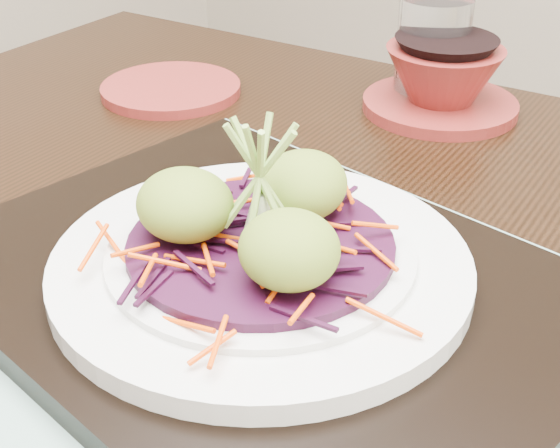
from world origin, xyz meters
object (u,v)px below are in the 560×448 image
Objects in this scene: terracotta_bowl_set at (442,83)px; serving_tray at (261,286)px; dining_table at (356,360)px; terracotta_side_plate at (171,89)px; water_glass at (432,50)px; white_plate at (261,263)px.

serving_tray is at bearing -79.18° from terracotta_bowl_set.
terracotta_side_plate is (-0.35, 0.14, 0.10)m from dining_table.
water_glass reaches higher than serving_tray.
water_glass is (0.23, 0.17, 0.05)m from terracotta_side_plate.
dining_table is at bearing 81.77° from serving_tray.
dining_table is at bearing 76.49° from white_plate.
dining_table is 0.33m from terracotta_bowl_set.
dining_table is 0.16m from white_plate.
terracotta_side_plate reaches higher than dining_table.
serving_tray is at bearing -109.85° from dining_table.
water_glass is (-0.12, 0.31, 0.15)m from dining_table.
terracotta_side_plate is 0.29m from water_glass.
white_plate is 0.38m from terracotta_bowl_set.
serving_tray is at bearing -35.61° from terracotta_side_plate.
water_glass is at bearing 139.53° from terracotta_bowl_set.
white_plate is at bearing -84.72° from serving_tray.
water_glass reaches higher than white_plate.
serving_tray is 0.38m from terracotta_bowl_set.
dining_table is 8.37× the size of terracotta_side_plate.
terracotta_bowl_set is (0.26, 0.14, 0.02)m from terracotta_side_plate.
terracotta_bowl_set is at bearing 29.31° from terracotta_side_plate.
white_plate is 0.41m from water_glass.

